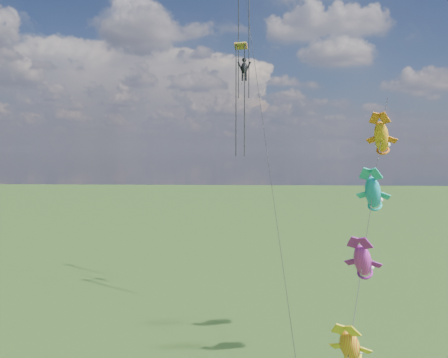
{
  "coord_description": "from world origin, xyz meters",
  "views": [
    {
      "loc": [
        14.09,
        -20.8,
        12.23
      ],
      "look_at": [
        12.52,
        8.85,
        10.47
      ],
      "focal_mm": 40.0,
      "sensor_mm": 36.0,
      "label": 1
    }
  ],
  "objects": [
    {
      "name": "fish_windsock_rig",
      "position": [
        19.67,
        2.98,
        8.61
      ],
      "size": [
        5.97,
        14.89,
        15.35
      ],
      "rotation": [
        0.0,
        0.0,
        -0.05
      ],
      "color": "brown",
      "rests_on": "ground"
    },
    {
      "name": "parafoil_rig",
      "position": [
        13.69,
        15.4,
        18.36
      ],
      "size": [
        3.78,
        17.23,
        25.31
      ],
      "rotation": [
        0.0,
        0.0,
        0.26
      ],
      "color": "brown",
      "rests_on": "ground"
    }
  ]
}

